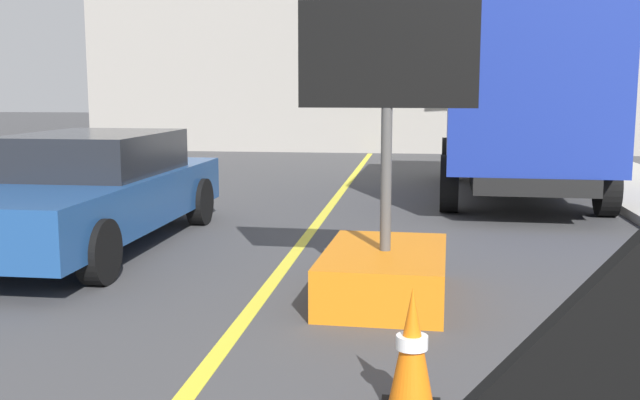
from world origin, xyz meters
The scene contains 6 objects.
arrow_board_trailer centered at (1.14, 8.51, 0.48)m, with size 1.60×1.84×2.70m.
box_truck centered at (3.15, 15.22, 1.86)m, with size 2.81×6.65×3.46m.
pickup_car centered at (-2.54, 10.35, 0.70)m, with size 2.02×5.07×1.38m.
highway_guide_sign centered at (4.67, 21.58, 3.42)m, with size 2.79×0.28×5.00m.
far_building_block centered at (1.08, 28.53, 4.63)m, with size 19.88×8.71×9.27m, color gray.
traffic_cone_mid_lane centered at (1.41, 6.04, 0.38)m, with size 0.36×0.36×0.78m.
Camera 1 is at (1.42, 1.78, 1.92)m, focal length 41.92 mm.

